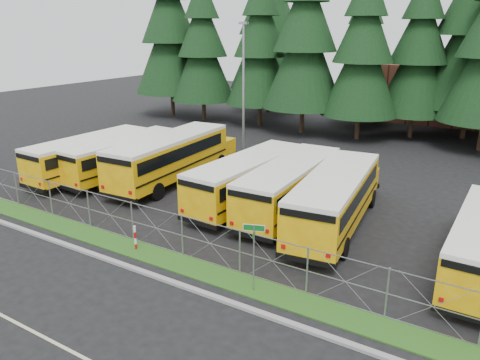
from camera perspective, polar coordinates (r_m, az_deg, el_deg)
name	(u,v)px	position (r m, az deg, el deg)	size (l,w,h in m)	color
ground	(214,253)	(21.59, -3.18, -8.82)	(120.00, 120.00, 0.00)	black
curb	(170,281)	(19.42, -8.52, -12.12)	(50.00, 0.25, 0.12)	gray
grass_verge	(191,267)	(20.37, -5.96, -10.56)	(50.00, 1.40, 0.06)	#1B4E16
road_lane_line	(70,351)	(16.69, -19.97, -18.99)	(50.00, 0.12, 0.01)	beige
chainlink_fence	(200,241)	(20.42, -4.84, -7.39)	(44.00, 0.10, 2.00)	#909498
brick_building	(474,94)	(56.35, 26.66, 9.38)	(22.00, 10.00, 6.00)	brown
bus_0	(95,156)	(33.34, -17.29, 2.76)	(2.50, 10.61, 2.78)	orange
bus_1	(127,157)	(32.57, -13.60, 2.69)	(2.47, 10.47, 2.74)	orange
bus_2	(174,158)	(31.04, -8.10, 2.62)	(2.80, 11.85, 3.11)	orange
bus_4	(251,180)	(26.83, 1.40, -0.01)	(2.54, 10.77, 2.82)	orange
bus_5	(292,187)	(25.78, 6.41, -0.87)	(2.57, 10.87, 2.85)	orange
bus_6	(337,200)	(24.08, 11.70, -2.41)	(2.65, 11.25, 2.95)	orange
street_sign	(254,244)	(17.74, 1.69, -7.76)	(0.80, 0.53, 2.81)	#909498
striped_bollard	(135,238)	(22.06, -12.65, -6.91)	(0.11, 0.11, 1.20)	#B20C0C
light_standard	(244,85)	(37.13, 0.44, 11.56)	(0.70, 0.35, 10.14)	#909498
conifer_0	(170,35)	(54.70, -8.56, 17.12)	(8.08, 8.08, 17.88)	black
conifer_1	(202,49)	(51.26, -4.60, 15.60)	(6.80, 6.80, 15.03)	black
conifer_2	(261,49)	(48.30, 2.53, 15.67)	(6.94, 6.94, 15.35)	black
conifer_3	(305,42)	(44.87, 7.93, 16.31)	(7.63, 7.63, 16.88)	black
conifer_4	(363,54)	(43.25, 14.77, 14.65)	(6.83, 6.83, 15.10)	black
conifer_5	(419,55)	(45.47, 20.97, 14.02)	(6.68, 6.68, 14.78)	black
conifer_10	(269,26)	(56.07, 3.57, 18.27)	(8.94, 8.94, 19.77)	black
conifer_11	(363,55)	(50.20, 14.81, 14.57)	(6.43, 6.43, 14.23)	black
conifer_12	(479,23)	(46.68, 27.16, 16.68)	(9.13, 9.13, 20.18)	black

